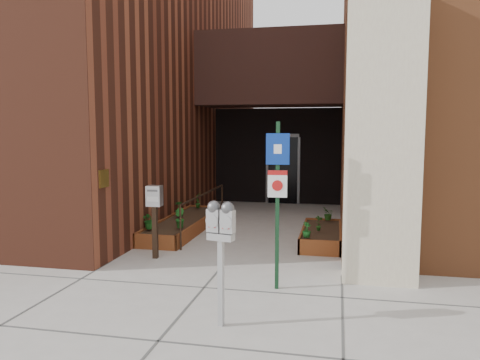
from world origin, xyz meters
The scene contains 15 objects.
ground centered at (0.00, 0.00, 0.00)m, with size 80.00×80.00×0.00m, color #9E9991.
architecture centered at (-0.18, 6.89, 4.98)m, with size 20.00×14.60×10.00m.
planter_left centered at (-1.55, 2.70, 0.13)m, with size 0.90×3.60×0.30m.
planter_right centered at (1.60, 2.20, 0.13)m, with size 0.80×2.20×0.30m.
handrail centered at (-1.05, 2.65, 0.75)m, with size 0.04×3.34×0.90m.
parking_meter centered at (0.58, -2.25, 1.16)m, with size 0.35×0.19×1.50m.
sign_post centered at (1.06, -0.82, 1.50)m, with size 0.33×0.09×2.44m.
payment_dropbox centered at (-1.31, 0.36, 0.96)m, with size 0.27×0.21×1.33m.
shrub_left_a centered at (-1.85, 1.42, 0.49)m, with size 0.34×0.34×0.38m, color #195719.
shrub_left_b centered at (-1.30, 1.64, 0.50)m, with size 0.22×0.22×0.41m, color #1A5D1C.
shrub_left_c centered at (-1.72, 2.87, 0.48)m, with size 0.20×0.20×0.36m, color #1A5C1E.
shrub_left_d centered at (-1.65, 4.10, 0.51)m, with size 0.22×0.22×0.41m, color #22601B.
shrub_right_a centered at (1.35, 1.30, 0.45)m, with size 0.16×0.16×0.29m, color #1B5E1F.
shrub_right_b centered at (1.55, 1.94, 0.46)m, with size 0.17×0.17×0.31m, color #1F5017.
shrub_right_c centered at (1.71, 3.10, 0.45)m, with size 0.27×0.27×0.30m, color #215117.
Camera 1 is at (1.91, -7.44, 2.32)m, focal length 35.00 mm.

